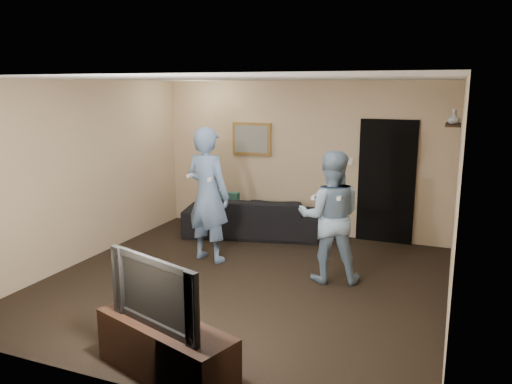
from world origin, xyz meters
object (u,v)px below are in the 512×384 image
at_px(television, 163,290).
at_px(wii_player_right, 330,217).
at_px(wii_player_left, 208,195).
at_px(tv_console, 166,350).
at_px(sofa, 252,216).

xyz_separation_m(television, wii_player_right, (0.78, 2.73, 0.05)).
height_order(wii_player_left, wii_player_right, wii_player_left).
height_order(tv_console, wii_player_right, wii_player_right).
bearing_deg(sofa, tv_console, 88.94).
xyz_separation_m(sofa, tv_console, (0.93, -4.23, -0.08)).
height_order(sofa, wii_player_left, wii_player_left).
bearing_deg(tv_console, sofa, 120.74).
bearing_deg(sofa, wii_player_right, 125.30).
height_order(television, wii_player_left, wii_player_left).
xyz_separation_m(wii_player_left, wii_player_right, (1.82, -0.11, -0.12)).
height_order(sofa, tv_console, sofa).
bearing_deg(tv_console, wii_player_right, 92.38).
relative_size(tv_console, television, 1.29).
relative_size(sofa, tv_console, 1.62).
distance_m(tv_console, television, 0.56).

